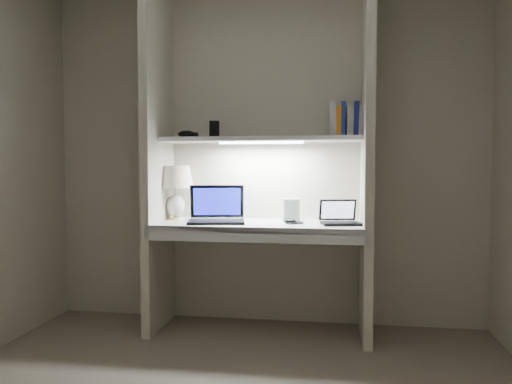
% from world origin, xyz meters
% --- Properties ---
extents(back_wall, '(3.20, 0.01, 2.50)m').
position_xyz_m(back_wall, '(0.00, 1.50, 1.25)').
color(back_wall, beige).
rests_on(back_wall, floor).
extents(alcove_panel_left, '(0.06, 0.55, 2.50)m').
position_xyz_m(alcove_panel_left, '(-0.73, 1.23, 1.25)').
color(alcove_panel_left, beige).
rests_on(alcove_panel_left, floor).
extents(alcove_panel_right, '(0.06, 0.55, 2.50)m').
position_xyz_m(alcove_panel_right, '(0.73, 1.23, 1.25)').
color(alcove_panel_right, beige).
rests_on(alcove_panel_right, floor).
extents(desk, '(1.40, 0.55, 0.04)m').
position_xyz_m(desk, '(0.00, 1.23, 0.75)').
color(desk, white).
rests_on(desk, alcove_panel_left).
extents(desk_apron, '(1.46, 0.03, 0.10)m').
position_xyz_m(desk_apron, '(0.00, 0.96, 0.72)').
color(desk_apron, silver).
rests_on(desk_apron, desk).
extents(shelf, '(1.40, 0.36, 0.03)m').
position_xyz_m(shelf, '(0.00, 1.32, 1.35)').
color(shelf, silver).
rests_on(shelf, back_wall).
extents(strip_light, '(0.60, 0.04, 0.02)m').
position_xyz_m(strip_light, '(0.00, 1.32, 1.33)').
color(strip_light, white).
rests_on(strip_light, shelf).
extents(table_lamp, '(0.27, 0.27, 0.40)m').
position_xyz_m(table_lamp, '(-0.64, 1.35, 1.04)').
color(table_lamp, white).
rests_on(table_lamp, desk).
extents(laptop_main, '(0.44, 0.40, 0.26)m').
position_xyz_m(laptop_main, '(-0.30, 1.22, 0.83)').
color(laptop_main, black).
rests_on(laptop_main, desk).
extents(laptop_netbook, '(0.29, 0.27, 0.16)m').
position_xyz_m(laptop_netbook, '(0.55, 1.22, 0.81)').
color(laptop_netbook, black).
rests_on(laptop_netbook, desk).
extents(speaker, '(0.12, 0.10, 0.16)m').
position_xyz_m(speaker, '(0.21, 1.37, 0.85)').
color(speaker, silver).
rests_on(speaker, desk).
extents(mouse, '(0.10, 0.08, 0.03)m').
position_xyz_m(mouse, '(0.21, 1.21, 0.79)').
color(mouse, black).
rests_on(mouse, desk).
extents(cable_coil, '(0.10, 0.10, 0.01)m').
position_xyz_m(cable_coil, '(0.26, 1.20, 0.78)').
color(cable_coil, black).
rests_on(cable_coil, desk).
extents(sticky_note, '(0.10, 0.10, 0.00)m').
position_xyz_m(sticky_note, '(-0.64, 1.27, 0.77)').
color(sticky_note, yellow).
rests_on(sticky_note, desk).
extents(book_row, '(0.23, 0.16, 0.25)m').
position_xyz_m(book_row, '(0.59, 1.40, 1.48)').
color(book_row, silver).
rests_on(book_row, shelf).
extents(shelf_box, '(0.08, 0.07, 0.12)m').
position_xyz_m(shelf_box, '(-0.35, 1.35, 1.43)').
color(shelf_box, black).
rests_on(shelf_box, shelf).
extents(shelf_gadget, '(0.13, 0.10, 0.05)m').
position_xyz_m(shelf_gadget, '(-0.55, 1.34, 1.39)').
color(shelf_gadget, black).
rests_on(shelf_gadget, shelf).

